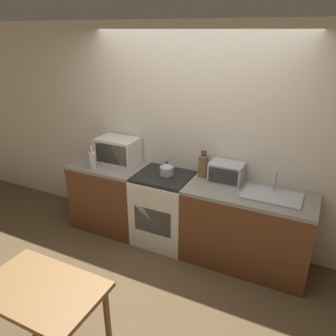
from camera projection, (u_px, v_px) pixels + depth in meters
ground_plane at (149, 284)px, 3.48m from camera, size 16.00×16.00×0.00m
wall_back at (193, 138)px, 3.92m from camera, size 10.00×0.06×2.60m
counter_left_run at (111, 195)px, 4.38m from camera, size 0.93×0.62×0.90m
counter_right_run at (246, 228)px, 3.65m from camera, size 1.38×0.62×0.90m
stove_range at (164, 208)px, 4.06m from camera, size 0.67×0.62×0.90m
kettle at (167, 169)px, 3.87m from camera, size 0.17×0.17×0.17m
microwave at (118, 150)px, 4.20m from camera, size 0.52×0.34×0.32m
bottle at (92, 160)px, 4.04m from camera, size 0.08×0.08×0.29m
knife_block at (203, 166)px, 3.80m from camera, size 0.09×0.09×0.32m
toaster_oven at (226, 172)px, 3.68m from camera, size 0.37×0.26×0.22m
sink_basin at (272, 195)px, 3.38m from camera, size 0.60×0.36×0.24m
dining_table at (43, 299)px, 2.44m from camera, size 0.92×0.58×0.75m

